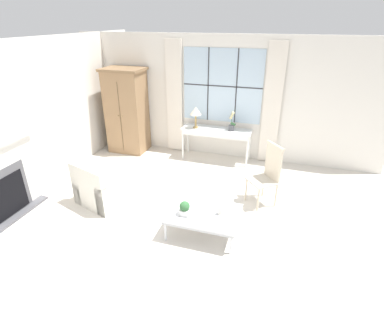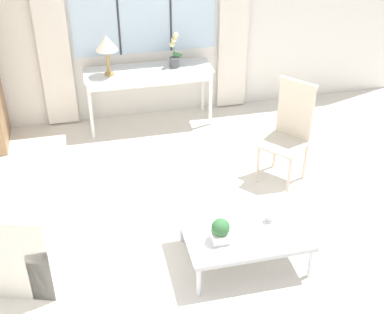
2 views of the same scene
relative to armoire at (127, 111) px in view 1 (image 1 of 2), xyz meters
name	(u,v)px [view 1 (image 1 of 2)]	position (x,y,z in m)	size (l,w,h in m)	color
ground_plane	(180,227)	(2.27, -2.62, -1.03)	(14.00, 14.00, 0.00)	silver
wall_back_windowed	(222,99)	(2.27, 0.40, 0.37)	(7.20, 0.14, 2.80)	silver
wall_left	(37,117)	(-0.76, -2.02, 0.37)	(0.06, 7.20, 2.80)	silver
armoire	(127,111)	(0.00, 0.00, 0.00)	(0.97, 0.72, 2.05)	#93704C
console_table	(216,132)	(2.24, 0.08, -0.35)	(1.60, 0.48, 0.77)	white
table_lamp	(196,112)	(1.75, 0.02, 0.13)	(0.27, 0.27, 0.50)	#9E7F47
potted_orchid	(231,124)	(2.58, 0.08, -0.10)	(0.16, 0.13, 0.45)	#4C4C51
armchair_upholstered	(104,188)	(0.70, -2.29, -0.75)	(1.06, 1.04, 0.82)	silver
side_chair_wooden	(268,172)	(3.53, -1.45, -0.40)	(0.62, 0.62, 1.14)	beige
coffee_table	(204,215)	(2.67, -2.62, -0.69)	(1.10, 0.80, 0.38)	silver
potted_plant_small	(185,208)	(2.41, -2.76, -0.54)	(0.16, 0.16, 0.23)	white
pillar_candle	(220,211)	(2.92, -2.60, -0.59)	(0.10, 0.10, 0.14)	silver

